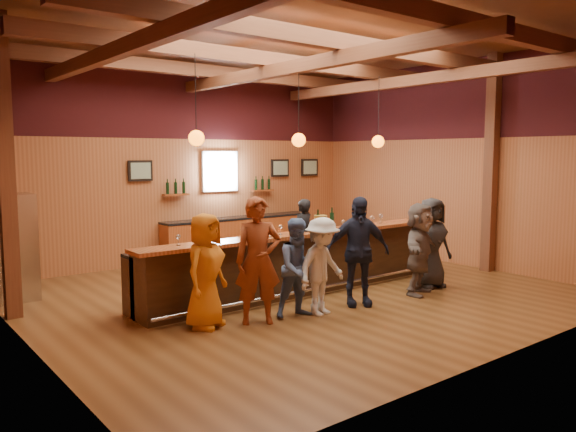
{
  "coord_description": "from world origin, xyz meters",
  "views": [
    {
      "loc": [
        -6.2,
        -7.58,
        2.46
      ],
      "look_at": [
        0.0,
        0.3,
        1.35
      ],
      "focal_mm": 35.0,
      "sensor_mm": 36.0,
      "label": 1
    }
  ],
  "objects_px": {
    "stainless_fridge": "(12,247)",
    "customer_orange": "(205,271)",
    "bar_counter": "(294,262)",
    "customer_brown": "(419,249)",
    "customer_denim": "(299,268)",
    "ice_bucket": "(321,222)",
    "customer_navy": "(358,251)",
    "bottle_a": "(318,221)",
    "customer_dark": "(431,243)",
    "customer_redvest": "(258,261)",
    "bartender": "(302,236)",
    "back_bar_cabinet": "(240,236)",
    "customer_white": "(322,266)"
  },
  "relations": [
    {
      "from": "customer_redvest",
      "to": "customer_denim",
      "type": "xyz_separation_m",
      "value": [
        0.67,
        -0.11,
        -0.17
      ]
    },
    {
      "from": "customer_redvest",
      "to": "back_bar_cabinet",
      "type": "bearing_deg",
      "value": 87.0
    },
    {
      "from": "bartender",
      "to": "customer_brown",
      "type": "bearing_deg",
      "value": 91.53
    },
    {
      "from": "bar_counter",
      "to": "customer_orange",
      "type": "relative_size",
      "value": 3.84
    },
    {
      "from": "stainless_fridge",
      "to": "customer_dark",
      "type": "xyz_separation_m",
      "value": [
        6.31,
        -3.78,
        -0.07
      ]
    },
    {
      "from": "back_bar_cabinet",
      "to": "stainless_fridge",
      "type": "relative_size",
      "value": 2.22
    },
    {
      "from": "bar_counter",
      "to": "ice_bucket",
      "type": "relative_size",
      "value": 24.26
    },
    {
      "from": "bottle_a",
      "to": "customer_white",
      "type": "bearing_deg",
      "value": -129.13
    },
    {
      "from": "customer_orange",
      "to": "ice_bucket",
      "type": "height_order",
      "value": "customer_orange"
    },
    {
      "from": "customer_orange",
      "to": "customer_white",
      "type": "xyz_separation_m",
      "value": [
        1.71,
        -0.55,
        -0.07
      ]
    },
    {
      "from": "ice_bucket",
      "to": "customer_orange",
      "type": "bearing_deg",
      "value": -167.07
    },
    {
      "from": "back_bar_cabinet",
      "to": "bar_counter",
      "type": "bearing_deg",
      "value": -108.34
    },
    {
      "from": "bar_counter",
      "to": "customer_navy",
      "type": "xyz_separation_m",
      "value": [
        0.22,
        -1.38,
        0.37
      ]
    },
    {
      "from": "customer_orange",
      "to": "customer_brown",
      "type": "relative_size",
      "value": 1.01
    },
    {
      "from": "stainless_fridge",
      "to": "customer_orange",
      "type": "xyz_separation_m",
      "value": [
        1.8,
        -3.33,
        -0.08
      ]
    },
    {
      "from": "customer_navy",
      "to": "customer_white",
      "type": "bearing_deg",
      "value": -145.78
    },
    {
      "from": "customer_redvest",
      "to": "customer_brown",
      "type": "bearing_deg",
      "value": 20.99
    },
    {
      "from": "customer_orange",
      "to": "stainless_fridge",
      "type": "bearing_deg",
      "value": 89.18
    },
    {
      "from": "customer_orange",
      "to": "customer_redvest",
      "type": "height_order",
      "value": "customer_redvest"
    },
    {
      "from": "customer_orange",
      "to": "customer_denim",
      "type": "bearing_deg",
      "value": -45.77
    },
    {
      "from": "back_bar_cabinet",
      "to": "customer_white",
      "type": "height_order",
      "value": "customer_white"
    },
    {
      "from": "bar_counter",
      "to": "customer_denim",
      "type": "height_order",
      "value": "customer_denim"
    },
    {
      "from": "customer_denim",
      "to": "customer_brown",
      "type": "xyz_separation_m",
      "value": [
        2.52,
        -0.25,
        0.06
      ]
    },
    {
      "from": "stainless_fridge",
      "to": "bottle_a",
      "type": "height_order",
      "value": "stainless_fridge"
    },
    {
      "from": "stainless_fridge",
      "to": "customer_navy",
      "type": "relative_size",
      "value": 1.01
    },
    {
      "from": "customer_orange",
      "to": "customer_redvest",
      "type": "relative_size",
      "value": 0.88
    },
    {
      "from": "bottle_a",
      "to": "customer_brown",
      "type": "bearing_deg",
      "value": -49.49
    },
    {
      "from": "customer_redvest",
      "to": "customer_denim",
      "type": "bearing_deg",
      "value": 17.85
    },
    {
      "from": "bar_counter",
      "to": "customer_brown",
      "type": "distance_m",
      "value": 2.23
    },
    {
      "from": "customer_dark",
      "to": "customer_denim",
      "type": "bearing_deg",
      "value": -170.92
    },
    {
      "from": "bar_counter",
      "to": "bartender",
      "type": "relative_size",
      "value": 4.09
    },
    {
      "from": "bar_counter",
      "to": "customer_brown",
      "type": "relative_size",
      "value": 3.89
    },
    {
      "from": "customer_redvest",
      "to": "bartender",
      "type": "xyz_separation_m",
      "value": [
        2.74,
        2.3,
        -0.16
      ]
    },
    {
      "from": "customer_denim",
      "to": "bartender",
      "type": "distance_m",
      "value": 3.17
    },
    {
      "from": "customer_navy",
      "to": "customer_brown",
      "type": "relative_size",
      "value": 1.1
    },
    {
      "from": "customer_navy",
      "to": "bottle_a",
      "type": "height_order",
      "value": "customer_navy"
    },
    {
      "from": "back_bar_cabinet",
      "to": "customer_navy",
      "type": "relative_size",
      "value": 2.24
    },
    {
      "from": "back_bar_cabinet",
      "to": "customer_navy",
      "type": "bearing_deg",
      "value": -100.99
    },
    {
      "from": "bartender",
      "to": "bottle_a",
      "type": "distance_m",
      "value": 1.55
    },
    {
      "from": "customer_orange",
      "to": "bottle_a",
      "type": "relative_size",
      "value": 4.59
    },
    {
      "from": "bartender",
      "to": "ice_bucket",
      "type": "height_order",
      "value": "bartender"
    },
    {
      "from": "customer_denim",
      "to": "customer_navy",
      "type": "height_order",
      "value": "customer_navy"
    },
    {
      "from": "customer_brown",
      "to": "bartender",
      "type": "bearing_deg",
      "value": 77.93
    },
    {
      "from": "customer_redvest",
      "to": "ice_bucket",
      "type": "height_order",
      "value": "customer_redvest"
    },
    {
      "from": "customer_dark",
      "to": "ice_bucket",
      "type": "height_order",
      "value": "customer_dark"
    },
    {
      "from": "customer_white",
      "to": "back_bar_cabinet",
      "type": "bearing_deg",
      "value": 59.52
    },
    {
      "from": "bartender",
      "to": "stainless_fridge",
      "type": "bearing_deg",
      "value": -22.51
    },
    {
      "from": "bartender",
      "to": "bottle_a",
      "type": "height_order",
      "value": "bartender"
    },
    {
      "from": "stainless_fridge",
      "to": "back_bar_cabinet",
      "type": "bearing_deg",
      "value": 11.93
    },
    {
      "from": "customer_orange",
      "to": "customer_white",
      "type": "height_order",
      "value": "customer_orange"
    }
  ]
}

